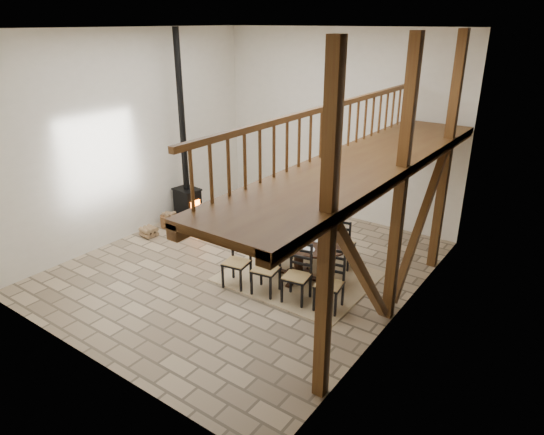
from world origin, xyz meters
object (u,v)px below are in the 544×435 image
Objects in this scene: log_basket at (169,220)px; log_stack at (149,232)px; wood_stove at (186,181)px; dining_table at (297,261)px.

log_basket is 1.16× the size of log_stack.
log_basket is at bearing 94.08° from log_stack.
log_basket is (-0.08, -0.64, -0.95)m from wood_stove.
dining_table is 0.52× the size of wood_stove.
dining_table is 4.44m from wood_stove.
log_basket is 0.76m from log_stack.
log_basket is at bearing 165.01° from dining_table.
wood_stove reaches higher than log_basket.
log_stack is (-0.03, -1.40, -0.99)m from wood_stove.
wood_stove is 1.72m from log_stack.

